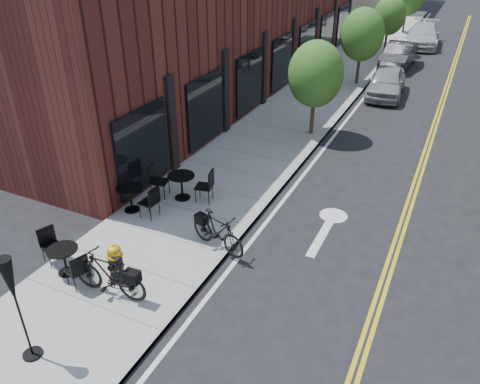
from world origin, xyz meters
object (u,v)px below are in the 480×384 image
Objects in this scene: parked_car_a at (386,82)px; parked_car_b at (399,55)px; fire_hydrant at (116,263)px; patio_umbrella at (12,289)px; bicycle_right at (218,232)px; bistro_set_c at (130,195)px; bicycle_left at (109,275)px; bistro_set_b at (182,183)px; parked_car_c at (423,35)px; bistro_set_a at (64,257)px.

parked_car_b is (-0.37, 6.07, 0.01)m from parked_car_a.
fire_hydrant is 2.92m from patio_umbrella.
bicycle_right reaches higher than fire_hydrant.
bicycle_right is 3.35m from bistro_set_c.
bicycle_left is 0.46× the size of parked_car_a.
parked_car_a is at bearing 81.18° from patio_umbrella.
bistro_set_b reaches higher than bistro_set_c.
bistro_set_b is at bearing 56.41° from bistro_set_c.
bistro_set_b is at bearing -97.27° from parked_car_b.
bistro_set_b is at bearing 94.25° from fire_hydrant.
patio_umbrella reaches higher than parked_car_b.
parked_car_c is (3.98, 26.70, 0.14)m from bistro_set_b.
fire_hydrant is 18.09m from parked_car_a.
patio_umbrella is at bearing -97.49° from bistro_set_b.
bistro_set_b is 0.83× the size of patio_umbrella.
bicycle_right is at bearing -96.88° from parked_car_c.
bistro_set_a is 0.40× the size of parked_car_b.
bistro_set_a is 0.33× the size of parked_car_c.
parked_car_a is at bearing 62.06° from bistro_set_b.
bicycle_right is (1.41, 2.67, -0.03)m from bicycle_left.
fire_hydrant is 0.19× the size of parked_car_c.
bicycle_left is at bearing -93.42° from parked_car_b.
bicycle_left is 2.45m from patio_umbrella.
bistro_set_c is at bearing -99.31° from parked_car_b.
parked_car_a is (4.77, 15.06, 0.10)m from bistro_set_c.
bistro_set_a is 0.74× the size of patio_umbrella.
bicycle_right is 28.65m from parked_car_c.
patio_umbrella is (1.60, -5.41, 1.23)m from bistro_set_c.
bistro_set_a is 0.94× the size of bistro_set_c.
bistro_set_b is 0.47× the size of parked_car_a.
parked_car_b is (2.80, 26.53, -1.12)m from patio_umbrella.
parked_car_b is at bearing 78.42° from fire_hydrant.
bistro_set_c is at bearing -153.55° from bicycle_left.
bistro_set_b is at bearing -109.51° from parked_car_a.
parked_car_c is (3.31, 30.76, 0.19)m from fire_hydrant.
bistro_set_c is at bearing 96.16° from bicycle_right.
fire_hydrant is 0.23× the size of parked_car_b.
bicycle_left is 1.09× the size of bistro_set_a.
bistro_set_a is at bearing 118.64° from patio_umbrella.
patio_umbrella reaches higher than parked_car_c.
fire_hydrant is 0.54× the size of bistro_set_c.
patio_umbrella reaches higher than bistro_set_a.
bicycle_right is (1.63, 2.16, 0.07)m from fire_hydrant.
bicycle_right is 5.23m from patio_umbrella.
parked_car_b is at bearing 67.66° from bistro_set_b.
fire_hydrant is 2.71m from bicycle_right.
parked_car_a is at bearing 96.03° from bistro_set_a.
bistro_set_a is 4.47m from bistro_set_b.
parked_car_a is (3.77, 13.76, 0.07)m from bistro_set_b.
patio_umbrella is 0.57× the size of parked_car_a.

